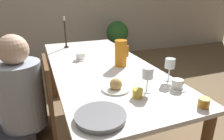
% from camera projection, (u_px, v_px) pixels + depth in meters
% --- Properties ---
extents(ground_plane, '(20.00, 20.00, 0.00)m').
position_uv_depth(ground_plane, '(102.00, 131.00, 2.20)').
color(ground_plane, '#7F6647').
extents(wall_back, '(10.00, 0.06, 2.60)m').
position_uv_depth(wall_back, '(58.00, 0.00, 4.26)').
color(wall_back, beige).
rests_on(wall_back, ground_plane).
extents(dining_table, '(0.90, 2.09, 0.78)m').
position_uv_depth(dining_table, '(101.00, 73.00, 1.96)').
color(dining_table, silver).
rests_on(dining_table, ground_plane).
extents(chair_person_side, '(0.42, 0.42, 1.00)m').
position_uv_depth(chair_person_side, '(36.00, 126.00, 1.44)').
color(chair_person_side, brown).
rests_on(chair_person_side, ground_plane).
extents(person_seated, '(0.39, 0.41, 1.18)m').
position_uv_depth(person_seated, '(17.00, 105.00, 1.35)').
color(person_seated, '#33333D').
rests_on(person_seated, ground_plane).
extents(red_pitcher, '(0.14, 0.11, 0.24)m').
position_uv_depth(red_pitcher, '(121.00, 53.00, 1.84)').
color(red_pitcher, orange).
rests_on(red_pitcher, dining_table).
extents(wine_glass_water, '(0.08, 0.08, 0.17)m').
position_uv_depth(wine_glass_water, '(148.00, 74.00, 1.33)').
color(wine_glass_water, white).
rests_on(wine_glass_water, dining_table).
extents(wine_glass_juice, '(0.08, 0.08, 0.18)m').
position_uv_depth(wine_glass_juice, '(170.00, 65.00, 1.51)').
color(wine_glass_juice, white).
rests_on(wine_glass_juice, dining_table).
extents(teacup_near_person, '(0.13, 0.13, 0.07)m').
position_uv_depth(teacup_near_person, '(177.00, 85.00, 1.41)').
color(teacup_near_person, white).
rests_on(teacup_near_person, dining_table).
extents(teacup_across, '(0.13, 0.13, 0.07)m').
position_uv_depth(teacup_across, '(80.00, 57.00, 2.03)').
color(teacup_across, white).
rests_on(teacup_across, dining_table).
extents(serving_tray, '(0.28, 0.28, 0.03)m').
position_uv_depth(serving_tray, '(101.00, 117.00, 1.07)').
color(serving_tray, gray).
rests_on(serving_tray, dining_table).
extents(bread_plate, '(0.20, 0.20, 0.09)m').
position_uv_depth(bread_plate, '(116.00, 86.00, 1.40)').
color(bread_plate, white).
rests_on(bread_plate, dining_table).
extents(jam_jar_amber, '(0.07, 0.07, 0.06)m').
position_uv_depth(jam_jar_amber, '(204.00, 102.00, 1.18)').
color(jam_jar_amber, '#C67A1E').
rests_on(jam_jar_amber, dining_table).
extents(jam_jar_red, '(0.07, 0.07, 0.06)m').
position_uv_depth(jam_jar_red, '(138.00, 93.00, 1.29)').
color(jam_jar_red, gold).
rests_on(jam_jar_red, dining_table).
extents(candlestick_tall, '(0.06, 0.06, 0.38)m').
position_uv_depth(candlestick_tall, '(65.00, 35.00, 2.47)').
color(candlestick_tall, black).
rests_on(candlestick_tall, dining_table).
extents(potted_plant, '(0.50, 0.50, 0.86)m').
position_uv_depth(potted_plant, '(117.00, 34.00, 4.51)').
color(potted_plant, '#4C4742').
rests_on(potted_plant, ground_plane).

